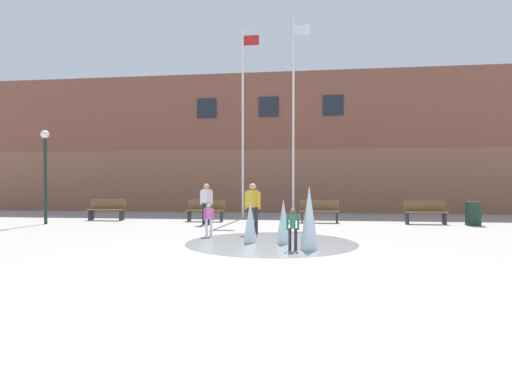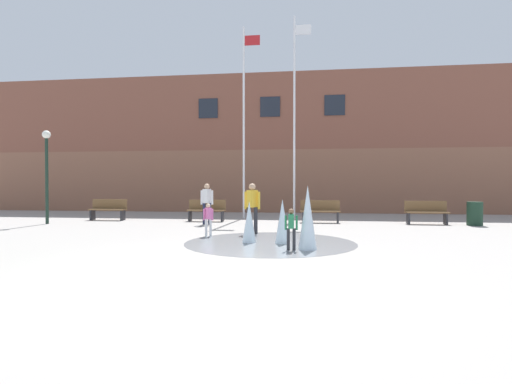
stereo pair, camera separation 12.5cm
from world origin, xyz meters
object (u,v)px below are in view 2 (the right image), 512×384
park_bench_under_left_flagpole (207,210)px  flagpole_right (295,112)px  park_bench_under_right_flagpole (426,212)px  flagpole_left (244,118)px  child_running (291,226)px  trash_can (475,214)px  park_bench_far_left (108,209)px  child_in_fountain (208,217)px  park_bench_center (320,211)px  adult_in_red (207,201)px  lamp_post_left_lane (47,162)px  teen_by_trashcan (252,204)px

park_bench_under_left_flagpole → flagpole_right: 5.93m
park_bench_under_right_flagpole → flagpole_left: 8.78m
child_running → trash_can: size_ratio=1.10×
park_bench_under_left_flagpole → flagpole_left: 4.69m
trash_can → park_bench_far_left: bearing=178.5°
child_in_fountain → park_bench_under_left_flagpole: bearing=-29.9°
park_bench_center → child_running: (-0.88, -7.05, 0.10)m
child_in_fountain → child_running: same height
park_bench_under_left_flagpole → park_bench_center: bearing=0.1°
adult_in_red → park_bench_under_left_flagpole: bearing=-151.4°
park_bench_center → lamp_post_left_lane: 11.07m
flagpole_left → adult_in_red: bearing=-107.4°
park_bench_under_left_flagpole → park_bench_far_left: bearing=-179.5°
teen_by_trashcan → adult_in_red: bearing=68.8°
child_in_fountain → flagpole_left: bearing=-45.4°
flagpole_left → flagpole_right: flagpole_right is taller
child_in_fountain → flagpole_right: bearing=-65.0°
park_bench_under_left_flagpole → child_running: size_ratio=1.62×
teen_by_trashcan → trash_can: size_ratio=1.77×
teen_by_trashcan → flagpole_left: bearing=41.4°
teen_by_trashcan → flagpole_right: bearing=18.6°
park_bench_center → adult_in_red: size_ratio=1.01×
flagpole_left → trash_can: flagpole_left is taller
park_bench_under_left_flagpole → lamp_post_left_lane: lamp_post_left_lane is taller
adult_in_red → flagpole_right: flagpole_right is taller
park_bench_far_left → park_bench_center: (9.16, 0.04, 0.00)m
adult_in_red → flagpole_right: size_ratio=0.17×
park_bench_center → lamp_post_left_lane: bearing=-169.7°
child_running → teen_by_trashcan: (-1.35, 2.99, 0.35)m
child_in_fountain → teen_by_trashcan: size_ratio=0.62×
park_bench_under_left_flagpole → child_in_fountain: (1.31, -4.82, 0.10)m
park_bench_center → teen_by_trashcan: (-2.23, -4.07, 0.45)m
park_bench_far_left → flagpole_right: size_ratio=0.18×
teen_by_trashcan → flagpole_left: flagpole_left is taller
child_running → flagpole_right: bearing=-178.0°
park_bench_far_left → child_running: size_ratio=1.62×
park_bench_under_left_flagpole → adult_in_red: bearing=-74.9°
park_bench_far_left → park_bench_center: 9.16m
park_bench_under_left_flagpole → flagpole_right: size_ratio=0.18×
park_bench_center → trash_can: park_bench_center is taller
child_running → flagpole_left: 9.96m
park_bench_under_left_flagpole → park_bench_under_right_flagpole: size_ratio=1.00×
flagpole_left → trash_can: bearing=-12.9°
park_bench_center → child_in_fountain: bearing=-125.6°
park_bench_center → park_bench_under_right_flagpole: (4.12, -0.11, 0.00)m
park_bench_center → lamp_post_left_lane: size_ratio=0.43×
park_bench_under_left_flagpole → park_bench_center: size_ratio=1.00×
teen_by_trashcan → flagpole_right: (1.14, 5.75, 3.89)m
park_bench_under_right_flagpole → trash_can: (1.67, -0.31, -0.03)m
child_in_fountain → lamp_post_left_lane: size_ratio=0.27×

